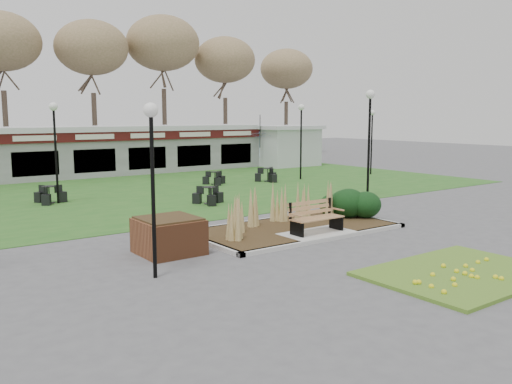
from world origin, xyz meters
TOP-DOWN VIEW (x-y plane):
  - ground at (0.00, 0.00)m, footprint 100.00×100.00m
  - lawn at (0.00, 12.00)m, footprint 34.00×16.00m
  - flower_bed at (0.00, -4.60)m, footprint 4.20×3.00m
  - planting_bed at (1.27, 1.35)m, footprint 6.75×3.40m
  - park_bench at (0.00, 0.25)m, footprint 1.70×0.66m
  - brick_planter at (-4.40, 1.00)m, footprint 1.50×1.50m
  - food_pavilion at (0.00, 19.96)m, footprint 24.60×3.40m
  - service_hut at (13.50, 18.00)m, footprint 4.40×3.40m
  - tree_backdrop at (0.00, 28.00)m, footprint 47.24×5.24m
  - lamp_post_near_left at (-5.63, -0.72)m, footprint 0.32×0.32m
  - lamp_post_near_right at (6.86, 4.41)m, footprint 0.38×0.38m
  - lamp_post_mid_right at (8.99, 11.25)m, footprint 0.34×0.34m
  - lamp_post_far_right at (14.00, 10.62)m, footprint 0.32×0.32m
  - lamp_post_far_left at (-4.35, 10.76)m, footprint 0.34×0.34m
  - bistro_set_a at (-4.62, 11.00)m, footprint 1.15×1.32m
  - bistro_set_b at (0.48, 7.03)m, footprint 1.22×1.28m
  - bistro_set_c at (3.93, 12.11)m, footprint 1.18×1.20m
  - bistro_set_d at (6.89, 11.51)m, footprint 1.35×1.24m
  - patio_umbrella at (11.21, 18.00)m, footprint 2.58×2.60m

SIDE VIEW (x-z plane):
  - ground at x=0.00m, z-range 0.00..0.00m
  - lawn at x=0.00m, z-range 0.00..0.02m
  - flower_bed at x=0.00m, z-range -0.01..0.15m
  - bistro_set_c at x=3.93m, z-range -0.09..0.56m
  - bistro_set_b at x=0.48m, z-range -0.10..0.59m
  - bistro_set_a at x=-4.62m, z-range -0.10..0.60m
  - bistro_set_d at x=6.89m, z-range -0.10..0.62m
  - planting_bed at x=1.27m, z-range -0.27..1.00m
  - brick_planter at x=-4.40m, z-range 0.00..0.95m
  - park_bench at x=0.00m, z-range 0.12..1.05m
  - service_hut at x=13.50m, z-range 0.04..2.86m
  - food_pavilion at x=0.00m, z-range 0.03..2.93m
  - patio_umbrella at x=11.21m, z-range 0.33..2.79m
  - lamp_post_near_left at x=-5.63m, z-range 0.87..4.69m
  - lamp_post_far_right at x=14.00m, z-range 0.88..4.74m
  - lamp_post_far_left at x=-4.35m, z-range 0.93..4.98m
  - lamp_post_mid_right at x=8.99m, z-range 0.95..5.09m
  - lamp_post_near_right at x=6.86m, z-range 1.05..5.66m
  - tree_backdrop at x=0.00m, z-range 3.18..13.54m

